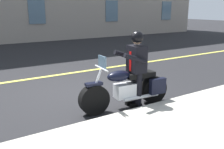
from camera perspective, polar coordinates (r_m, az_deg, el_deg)
The scene contains 4 objects.
ground_plane at distance 6.88m, azimuth -7.54°, elevation -3.98°, with size 80.00×80.00×0.00m, color black.
lane_center_stripe at distance 8.66m, azimuth -13.15°, elevation -0.24°, with size 60.00×0.16×0.01m, color #E5DB4C.
motorcycle_main at distance 5.66m, azimuth 3.77°, elevation -3.25°, with size 2.22×0.71×1.26m.
rider_main at distance 5.61m, azimuth 5.51°, elevation 2.72°, with size 0.65×0.59×1.74m.
Camera 1 is at (2.69, 5.93, 2.22)m, focal length 39.92 mm.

